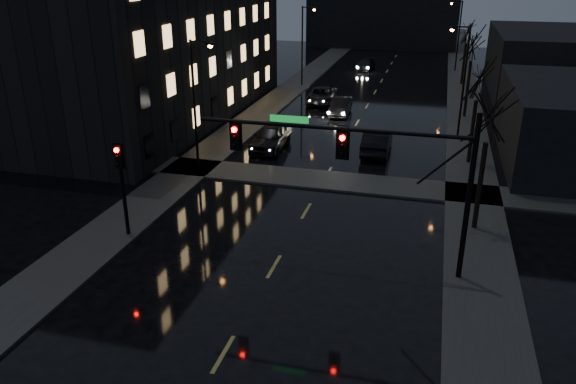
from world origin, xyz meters
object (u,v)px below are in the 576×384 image
Objects in this scene: oncoming_car_b at (341,106)px; oncoming_car_d at (365,65)px; oncoming_car_c at (322,96)px; oncoming_car_a at (271,137)px; lead_car at (377,141)px.

oncoming_car_d is at bearing 90.40° from oncoming_car_b.
oncoming_car_b is 4.30m from oncoming_car_c.
oncoming_car_d is at bearing 85.72° from oncoming_car_a.
oncoming_car_b reaches higher than oncoming_car_d.
oncoming_car_a is 0.97× the size of oncoming_car_c.
oncoming_car_a reaches higher than oncoming_car_b.
oncoming_car_b is 0.87× the size of lead_car.
oncoming_car_b is at bearing -81.10° from oncoming_car_d.
oncoming_car_d is (1.51, 18.32, -0.08)m from oncoming_car_c.
oncoming_car_b is 0.84× the size of oncoming_car_c.
lead_car is at bearing -68.26° from oncoming_car_b.
oncoming_car_c is 1.03× the size of lead_car.
oncoming_car_d is 31.93m from lead_car.
oncoming_car_a is at bearing -96.06° from oncoming_car_c.
lead_car is at bearing -66.96° from oncoming_car_c.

